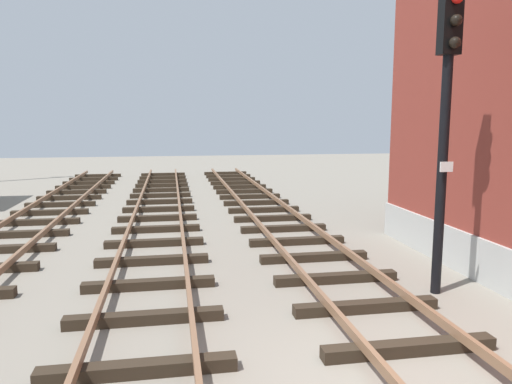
# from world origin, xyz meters

# --- Properties ---
(track_near_building) EXTENTS (2.50, 48.87, 0.32)m
(track_near_building) POSITION_xyz_m (0.64, 0.00, 0.13)
(track_near_building) COLOR #2D2319
(track_near_building) RESTS_ON ground
(signal_mast) EXTENTS (0.36, 0.40, 5.43)m
(signal_mast) POSITION_xyz_m (2.29, 2.93, 3.41)
(signal_mast) COLOR black
(signal_mast) RESTS_ON ground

